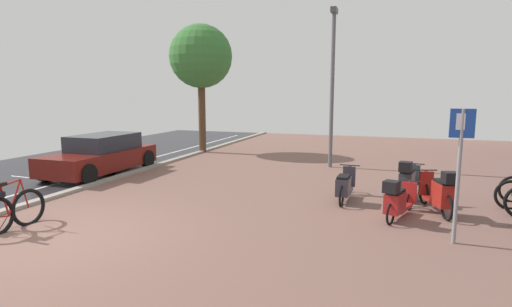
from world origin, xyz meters
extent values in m
cube|color=#7F5A4E|center=(4.80, 0.00, -0.03)|extent=(14.40, 40.00, 0.05)
torus|color=black|center=(-1.19, 0.38, 0.35)|extent=(0.11, 0.77, 0.77)
cylinder|color=#9F1D15|center=(-1.20, 0.10, 0.63)|extent=(0.05, 0.34, 0.68)
cylinder|color=#9F1D15|center=(-1.21, -0.11, 0.60)|extent=(0.04, 0.15, 0.62)
cylinder|color=#9F1D15|center=(-1.21, 0.04, 0.93)|extent=(0.05, 0.43, 0.09)
cylinder|color=#9F1D15|center=(-1.22, -0.19, 0.32)|extent=(0.04, 0.27, 0.08)
cylinder|color=#9F1D15|center=(-1.20, 0.32, 0.65)|extent=(0.04, 0.16, 0.61)
cube|color=black|center=(-1.21, -0.17, 0.94)|extent=(0.10, 0.22, 0.06)
cylinder|color=#ADADB2|center=(-1.20, 0.25, 1.01)|extent=(0.48, 0.04, 0.02)
cylinder|color=black|center=(-1.30, -0.12, 0.15)|extent=(0.20, 0.09, 0.30)
torus|color=black|center=(8.42, 4.82, 0.33)|extent=(0.73, 0.10, 0.72)
torus|color=black|center=(6.10, 4.54, 0.25)|extent=(0.16, 0.55, 0.55)
torus|color=black|center=(6.36, 5.83, 0.25)|extent=(0.16, 0.55, 0.55)
cube|color=#323A41|center=(6.23, 5.18, 0.22)|extent=(0.42, 0.78, 0.08)
cube|color=#323A41|center=(6.15, 4.77, 0.48)|extent=(0.41, 0.63, 0.51)
cube|color=black|center=(6.15, 4.77, 0.76)|extent=(0.36, 0.57, 0.06)
cylinder|color=#323A41|center=(6.36, 5.81, 0.52)|extent=(0.09, 0.13, 0.55)
cube|color=#323A41|center=(6.34, 5.73, 0.49)|extent=(0.33, 0.14, 0.54)
cylinder|color=black|center=(6.35, 5.78, 0.79)|extent=(0.52, 0.13, 0.03)
cube|color=black|center=(6.09, 4.49, 0.91)|extent=(0.33, 0.33, 0.24)
torus|color=black|center=(5.81, 2.78, 0.21)|extent=(0.19, 0.46, 0.47)
torus|color=black|center=(6.21, 4.02, 0.21)|extent=(0.19, 0.46, 0.47)
cube|color=#B02020|center=(6.01, 3.40, 0.19)|extent=(0.49, 0.78, 0.08)
cube|color=#B02020|center=(5.88, 3.01, 0.40)|extent=(0.46, 0.64, 0.42)
cube|color=black|center=(5.88, 3.01, 0.64)|extent=(0.41, 0.58, 0.06)
cylinder|color=#B02020|center=(6.20, 4.00, 0.45)|extent=(0.10, 0.14, 0.48)
cube|color=#B02020|center=(6.18, 3.92, 0.43)|extent=(0.33, 0.18, 0.47)
cylinder|color=black|center=(6.20, 3.97, 0.68)|extent=(0.50, 0.19, 0.03)
cube|color=black|center=(5.79, 2.74, 0.79)|extent=(0.35, 0.35, 0.24)
torus|color=black|center=(6.92, 3.46, 0.26)|extent=(0.22, 0.57, 0.58)
torus|color=black|center=(6.55, 4.71, 0.26)|extent=(0.22, 0.57, 0.58)
cube|color=#B12119|center=(6.74, 4.09, 0.23)|extent=(0.48, 0.78, 0.08)
cube|color=#B12119|center=(6.86, 3.69, 0.49)|extent=(0.45, 0.64, 0.51)
cube|color=black|center=(6.86, 3.69, 0.77)|extent=(0.40, 0.57, 0.06)
cylinder|color=#B12119|center=(6.56, 4.69, 0.54)|extent=(0.10, 0.13, 0.58)
cube|color=#B12119|center=(6.58, 4.62, 0.52)|extent=(0.33, 0.17, 0.57)
cylinder|color=black|center=(6.57, 4.66, 0.83)|extent=(0.51, 0.18, 0.03)
cube|color=black|center=(6.94, 3.41, 0.92)|extent=(0.35, 0.35, 0.24)
torus|color=black|center=(4.69, 3.80, 0.24)|extent=(0.07, 0.54, 0.54)
torus|color=black|center=(4.74, 5.07, 0.24)|extent=(0.07, 0.54, 0.54)
cube|color=#373540|center=(4.71, 4.44, 0.22)|extent=(0.31, 0.72, 0.08)
cube|color=#373540|center=(4.69, 4.03, 0.43)|extent=(0.32, 0.57, 0.42)
cube|color=black|center=(4.69, 4.03, 0.66)|extent=(0.28, 0.52, 0.06)
cylinder|color=#373540|center=(4.73, 5.05, 0.51)|extent=(0.07, 0.12, 0.54)
cube|color=#373540|center=(4.73, 4.97, 0.49)|extent=(0.32, 0.09, 0.54)
cylinder|color=black|center=(4.73, 5.02, 0.78)|extent=(0.52, 0.05, 0.03)
cube|color=maroon|center=(-3.38, 5.13, 0.47)|extent=(1.69, 4.04, 0.61)
cube|color=#282D38|center=(-3.38, 5.35, 1.04)|extent=(1.42, 2.23, 0.52)
cylinder|color=black|center=(-4.19, 6.63, 0.31)|extent=(0.20, 0.62, 0.62)
cylinder|color=black|center=(-2.57, 6.63, 0.31)|extent=(0.20, 0.62, 0.62)
cylinder|color=black|center=(-4.19, 3.63, 0.31)|extent=(0.20, 0.62, 0.62)
cylinder|color=black|center=(-2.57, 3.63, 0.31)|extent=(0.20, 0.62, 0.62)
cylinder|color=gray|center=(6.88, 2.02, 1.20)|extent=(0.07, 0.07, 2.40)
cube|color=#1D45A8|center=(6.88, 2.01, 2.15)|extent=(0.40, 0.02, 0.50)
cube|color=white|center=(6.85, 2.00, 2.18)|extent=(0.14, 0.01, 0.28)
cylinder|color=slate|center=(3.65, 8.84, 2.67)|extent=(0.14, 0.14, 5.35)
cube|color=#4C4C51|center=(3.65, 8.84, 5.47)|extent=(0.20, 0.52, 0.18)
cylinder|color=brown|center=(-2.40, 10.72, 1.64)|extent=(0.32, 0.32, 3.29)
sphere|color=#3B7835|center=(-2.40, 10.72, 4.26)|extent=(2.77, 2.77, 2.77)
camera|label=1|loc=(5.78, -5.62, 2.66)|focal=28.21mm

